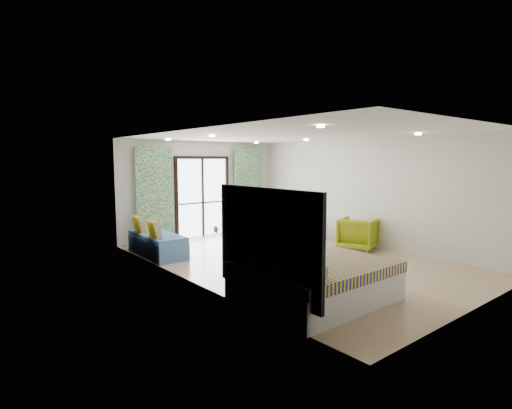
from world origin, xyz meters
TOP-DOWN VIEW (x-y plane):
  - floor at (0.00, 0.00)m, footprint 5.00×7.50m
  - ceiling at (0.00, 0.00)m, footprint 5.00×7.50m
  - wall_back at (0.00, 3.75)m, footprint 5.00×0.01m
  - wall_front at (0.00, -3.75)m, footprint 5.00×0.01m
  - wall_left at (-2.50, 0.00)m, footprint 0.01×7.50m
  - wall_right at (2.50, 0.00)m, footprint 0.01×7.50m
  - balcony_door at (0.00, 3.72)m, footprint 1.76×0.08m
  - balcony_rail at (0.00, 3.73)m, footprint 1.52×0.03m
  - curtain_left at (-1.55, 3.57)m, footprint 1.00×0.10m
  - curtain_right at (1.55, 3.57)m, footprint 1.00×0.10m
  - downlight_a at (-1.40, -2.00)m, footprint 0.12×0.12m
  - downlight_b at (1.40, -2.00)m, footprint 0.12×0.12m
  - downlight_c at (-1.40, 1.00)m, footprint 0.12×0.12m
  - downlight_d at (1.40, 1.00)m, footprint 0.12×0.12m
  - downlight_e at (-1.40, 3.00)m, footprint 0.12×0.12m
  - downlight_f at (1.40, 3.00)m, footprint 0.12×0.12m
  - headboard at (-2.46, -1.99)m, footprint 0.06×2.10m
  - switch_plate at (-2.47, -0.74)m, footprint 0.02×0.10m
  - bed at (-1.48, -1.99)m, footprint 2.21×1.80m
  - daybed_left at (-2.12, 2.27)m, footprint 0.74×1.82m
  - daybed_right at (2.12, 2.35)m, footprint 0.72×1.80m
  - coffee_table at (0.18, 2.35)m, footprint 0.64×0.64m
  - vase at (0.18, 2.40)m, footprint 0.21×0.22m
  - armchair at (1.98, -0.23)m, footprint 1.00×1.04m

SIDE VIEW (x-z plane):
  - floor at x=0.00m, z-range -0.01..0.01m
  - daybed_right at x=2.12m, z-range -0.17..0.72m
  - daybed_left at x=-2.12m, z-range -0.17..0.72m
  - bed at x=-1.48m, z-range -0.06..0.70m
  - coffee_table at x=0.18m, z-range 0.01..0.68m
  - armchair at x=1.98m, z-range 0.00..0.85m
  - vase at x=0.18m, z-range 0.39..0.56m
  - balcony_rail at x=0.00m, z-range 0.93..0.97m
  - headboard at x=-2.46m, z-range 0.30..1.80m
  - switch_plate at x=-2.47m, z-range 1.00..1.10m
  - curtain_left at x=-1.55m, z-range 0.00..2.50m
  - curtain_right at x=1.55m, z-range 0.00..2.50m
  - balcony_door at x=0.00m, z-range 0.12..2.40m
  - wall_back at x=0.00m, z-range 0.00..2.70m
  - wall_front at x=0.00m, z-range 0.00..2.70m
  - wall_left at x=-2.50m, z-range 0.00..2.70m
  - wall_right at x=2.50m, z-range 0.00..2.70m
  - downlight_a at x=-1.40m, z-range 2.66..2.68m
  - downlight_b at x=1.40m, z-range 2.66..2.68m
  - downlight_c at x=-1.40m, z-range 2.66..2.68m
  - downlight_d at x=1.40m, z-range 2.66..2.68m
  - downlight_e at x=-1.40m, z-range 2.66..2.68m
  - downlight_f at x=1.40m, z-range 2.66..2.68m
  - ceiling at x=0.00m, z-range 2.70..2.71m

